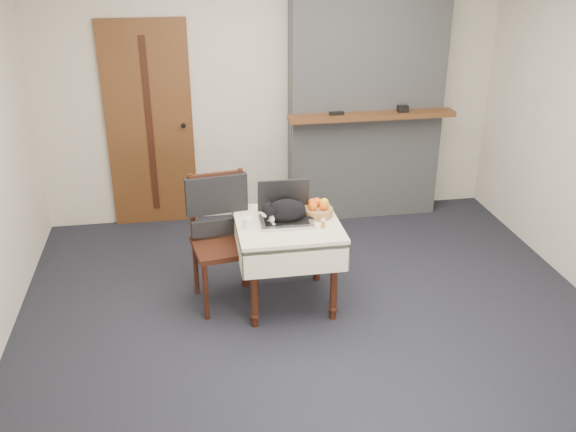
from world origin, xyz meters
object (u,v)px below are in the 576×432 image
(side_table, at_px, (288,235))
(fruit_basket, at_px, (318,209))
(laptop, at_px, (285,211))
(cat, at_px, (287,211))
(cream_jar, at_px, (248,223))
(pill_bottle, at_px, (323,223))
(chair, at_px, (220,221))
(door, at_px, (150,126))

(side_table, height_order, fruit_basket, fruit_basket)
(laptop, distance_m, cat, 0.06)
(laptop, bearing_deg, side_table, -75.74)
(side_table, xyz_separation_m, cream_jar, (-0.31, -0.05, 0.15))
(cat, distance_m, fruit_basket, 0.27)
(cat, distance_m, pill_bottle, 0.29)
(side_table, height_order, chair, chair)
(laptop, bearing_deg, door, 122.95)
(pill_bottle, bearing_deg, fruit_basket, 88.18)
(laptop, height_order, cat, laptop)
(door, distance_m, pill_bottle, 2.31)
(door, bearing_deg, laptop, -58.69)
(chair, bearing_deg, pill_bottle, -32.38)
(door, xyz_separation_m, pill_bottle, (1.29, -1.89, -0.26))
(chair, bearing_deg, side_table, -28.85)
(side_table, bearing_deg, door, 120.86)
(laptop, bearing_deg, cream_jar, -159.52)
(cream_jar, height_order, pill_bottle, cream_jar)
(pill_bottle, distance_m, chair, 0.82)
(door, height_order, fruit_basket, door)
(door, relative_size, laptop, 4.91)
(side_table, relative_size, laptop, 1.91)
(side_table, bearing_deg, cream_jar, -170.31)
(fruit_basket, xyz_separation_m, chair, (-0.75, 0.11, -0.09))
(side_table, height_order, cat, cat)
(pill_bottle, relative_size, fruit_basket, 0.30)
(cream_jar, xyz_separation_m, fruit_basket, (0.56, 0.13, 0.01))
(fruit_basket, bearing_deg, side_table, -162.67)
(cream_jar, bearing_deg, door, 112.20)
(door, distance_m, cream_jar, 1.97)
(cream_jar, height_order, chair, chair)
(side_table, xyz_separation_m, pill_bottle, (0.24, -0.14, 0.15))
(cream_jar, bearing_deg, side_table, 9.69)
(fruit_basket, bearing_deg, pill_bottle, -91.82)
(laptop, height_order, chair, chair)
(pill_bottle, distance_m, fruit_basket, 0.22)
(laptop, distance_m, chair, 0.52)
(fruit_basket, relative_size, chair, 0.22)
(door, height_order, side_table, door)
(door, bearing_deg, cream_jar, -67.80)
(side_table, xyz_separation_m, laptop, (-0.01, 0.05, 0.19))
(side_table, height_order, cream_jar, cream_jar)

